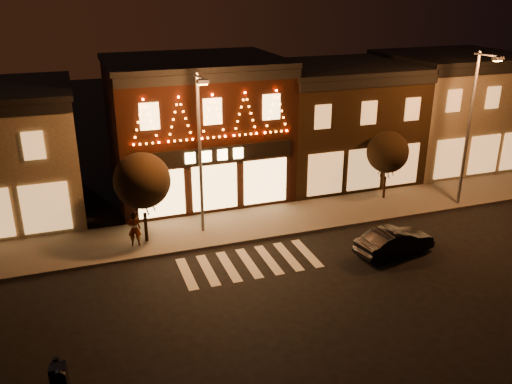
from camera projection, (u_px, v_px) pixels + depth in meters
ground at (280, 308)px, 22.01m from camera, size 120.00×120.00×0.00m
sidewalk_far at (260, 223)px, 29.63m from camera, size 44.00×4.00×0.15m
building_pulp at (196, 127)px, 32.77m from camera, size 10.20×8.34×8.30m
building_right_a at (336, 121)px, 35.87m from camera, size 9.20×8.28×7.50m
building_right_b at (449, 109)px, 38.59m from camera, size 9.20×8.28×7.80m
streetlamp_mid at (200, 143)px, 26.55m from camera, size 0.54×1.89×8.26m
streetlamp_right at (472, 119)px, 29.94m from camera, size 0.70×2.02×8.81m
tree_left at (142, 181)px, 26.23m from camera, size 2.77×2.77×4.63m
tree_right at (388, 152)px, 31.80m from camera, size 2.47×2.47×4.13m
dark_sedan at (394, 242)px, 26.15m from camera, size 4.21×2.05×1.33m
pedestrian at (134, 229)px, 26.61m from camera, size 0.72×0.55×1.78m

